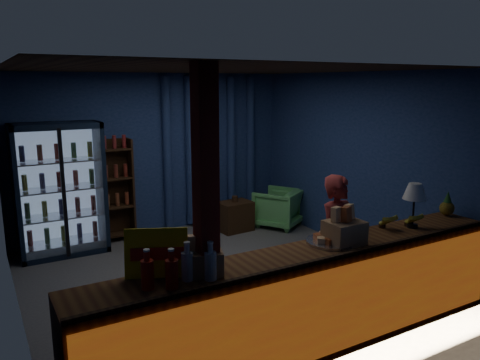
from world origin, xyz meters
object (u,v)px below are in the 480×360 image
at_px(pastry_tray, 331,240).
at_px(green_chair, 278,208).
at_px(table_lamp, 415,193).
at_px(shopkeeper, 338,242).

bearing_deg(pastry_tray, green_chair, 63.28).
bearing_deg(table_lamp, pastry_tray, 176.98).
bearing_deg(table_lamp, green_chair, 80.56).
height_order(green_chair, pastry_tray, pastry_tray).
distance_m(shopkeeper, pastry_tray, 0.67).
height_order(shopkeeper, green_chair, shopkeeper).
distance_m(pastry_tray, table_lamp, 1.12).
bearing_deg(green_chair, pastry_tray, 31.90).
bearing_deg(shopkeeper, green_chair, 56.06).
relative_size(shopkeeper, pastry_tray, 3.16).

